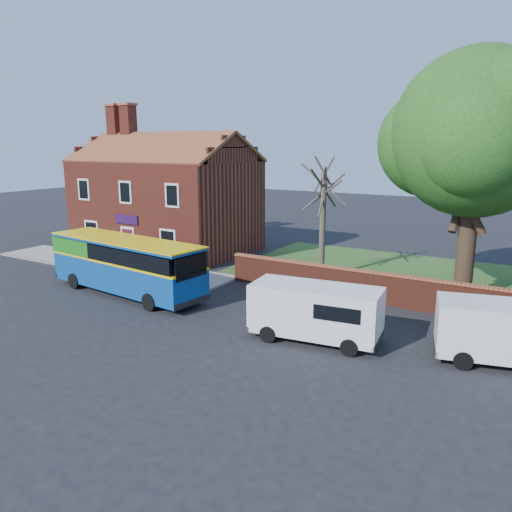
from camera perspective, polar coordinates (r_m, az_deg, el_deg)
The scene contains 11 objects.
ground at distance 25.02m, azimuth -15.06°, elevation -5.71°, with size 120.00×120.00×0.00m, color black.
pavement at distance 33.73m, azimuth -16.37°, elevation -0.95°, with size 18.00×3.50×0.12m, color gray.
kerb at distance 32.61m, azimuth -18.62°, elevation -1.54°, with size 18.00×0.15×0.14m, color slate.
grass_strip at distance 30.60m, azimuth 21.84°, elevation -2.80°, with size 26.00×12.00×0.04m, color #426B28.
shop_building at distance 37.22m, azimuth -10.21°, elevation 5.86°, with size 12.30×8.13×10.50m.
boundary_wall at distance 24.68m, azimuth 19.65°, elevation -4.31°, with size 22.00×0.38×1.60m.
bus at distance 27.05m, azimuth -15.05°, elevation -0.68°, with size 9.80×3.47×2.93m.
van_near at distance 20.05m, azimuth 6.86°, elevation -6.18°, with size 5.32×2.64×2.25m.
van_far at distance 19.98m, azimuth 27.26°, elevation -7.66°, with size 5.40×3.18×2.22m.
large_tree at distance 26.25m, azimuth 24.16°, elevation 12.10°, with size 9.94×7.86×12.12m.
bare_tree at distance 29.02m, azimuth 7.63°, elevation 4.10°, with size 2.51×2.99×6.69m.
Camera 1 is at (17.36, -16.29, 7.71)m, focal length 35.00 mm.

